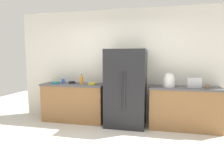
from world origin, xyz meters
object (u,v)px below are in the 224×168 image
cup_b (207,86)px  bowl_a (92,84)px  rice_cooker (169,80)px  cup_a (63,81)px  refrigerator (126,88)px  toaster (194,83)px  bottle_a (81,80)px  bowl_b (72,82)px  bowl_c (56,83)px

cup_b → bowl_a: (-2.48, 0.05, -0.02)m
rice_cooker → cup_a: bearing=178.8°
refrigerator → toaster: bearing=1.2°
bottle_a → cup_a: bearing=175.1°
refrigerator → bowl_b: refrigerator is taller
cup_a → bowl_b: 0.21m
rice_cooker → cup_b: rice_cooker is taller
bowl_b → rice_cooker: bearing=-2.6°
refrigerator → bowl_a: refrigerator is taller
bowl_a → bowl_b: bowl_b is taller
bowl_b → toaster: bearing=-2.1°
refrigerator → bowl_c: 1.72m
refrigerator → bowl_c: size_ratio=8.93×
cup_a → bowl_b: cup_a is taller
bowl_a → bowl_b: (-0.57, 0.13, 0.00)m
bowl_c → refrigerator: bearing=0.6°
bowl_a → bowl_c: 0.92m
cup_a → bowl_b: size_ratio=0.67×
bowl_a → bowl_b: bearing=167.5°
bowl_a → bowl_c: bowl_c is taller
cup_a → bowl_c: size_ratio=0.56×
bowl_b → refrigerator: bearing=-5.6°
bowl_b → bowl_c: (-0.35, -0.15, -0.00)m
bowl_a → refrigerator: bearing=-0.6°
refrigerator → cup_b: refrigerator is taller
bottle_a → bowl_b: size_ratio=1.43×
refrigerator → bowl_a: size_ratio=8.67×
bottle_a → bowl_b: (-0.29, 0.10, -0.07)m
rice_cooker → bowl_b: rice_cooker is taller
cup_b → rice_cooker: bearing=174.9°
refrigerator → bowl_a: bearing=179.4°
refrigerator → cup_a: size_ratio=15.85×
refrigerator → cup_b: 1.69m
cup_a → bowl_a: size_ratio=0.55×
bowl_a → bowl_c: size_ratio=1.03×
toaster → bottle_a: bearing=179.8°
refrigerator → cup_a: (-1.57, 0.08, 0.11)m
bottle_a → cup_b: bottle_a is taller
rice_cooker → cup_b: (0.76, -0.07, -0.09)m
toaster → cup_b: bearing=-15.5°
rice_cooker → bowl_b: bearing=177.4°
cup_a → bowl_c: cup_a is taller
bottle_a → bowl_a: bottle_a is taller
cup_a → bowl_a: (0.77, -0.07, -0.03)m
cup_b → bowl_a: cup_b is taller
toaster → bottle_a: size_ratio=1.20×
bowl_c → bowl_b: bearing=23.5°
cup_b → toaster: bearing=164.5°
cup_b → bowl_a: 2.48m
bowl_a → bowl_b: size_ratio=1.22×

